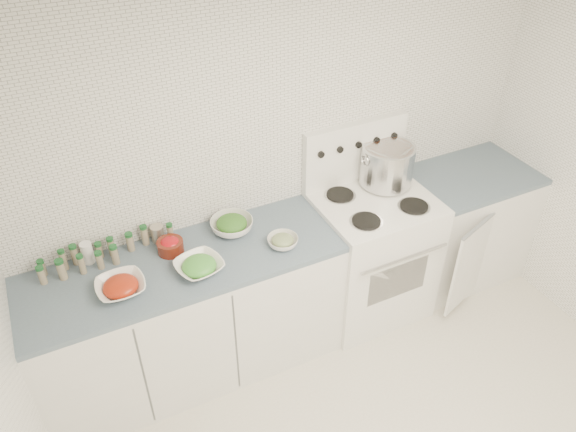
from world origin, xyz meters
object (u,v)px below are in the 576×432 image
object	(u,v)px
stock_pot	(387,163)
bowl_snowpea	(199,266)
bowl_tomato	(121,287)
stove	(370,251)

from	to	relation	value
stock_pot	bowl_snowpea	world-z (taller)	stock_pot
bowl_tomato	bowl_snowpea	bearing A→B (deg)	-3.85
bowl_snowpea	bowl_tomato	bearing A→B (deg)	176.15
stock_pot	bowl_tomato	distance (m)	1.86
stove	bowl_snowpea	xyz separation A→B (m)	(-1.24, -0.11, 0.44)
stock_pot	stove	bearing A→B (deg)	-139.79
bowl_tomato	stock_pot	bearing A→B (deg)	6.81
stock_pot	bowl_tomato	bearing A→B (deg)	-173.19
bowl_tomato	bowl_snowpea	world-z (taller)	same
stock_pot	bowl_snowpea	distance (m)	1.44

